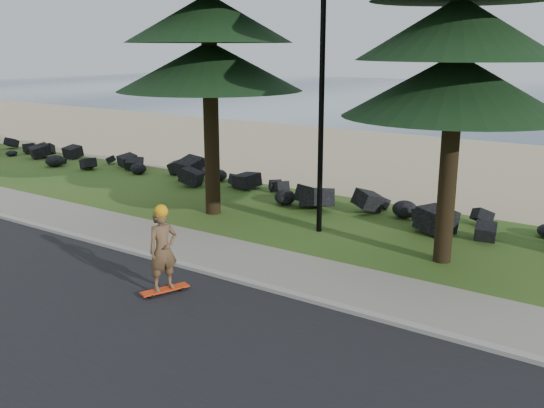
% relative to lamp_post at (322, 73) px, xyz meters
% --- Properties ---
extents(ground, '(160.00, 160.00, 0.00)m').
position_rel_lamp_post_xyz_m(ground, '(0.00, -3.20, -4.13)').
color(ground, '#305B1C').
rests_on(ground, ground).
extents(road, '(160.00, 7.00, 0.02)m').
position_rel_lamp_post_xyz_m(road, '(0.00, -7.70, -4.12)').
color(road, black).
rests_on(road, ground).
extents(kerb, '(160.00, 0.20, 0.10)m').
position_rel_lamp_post_xyz_m(kerb, '(0.00, -4.10, -4.08)').
color(kerb, '#A29D92').
rests_on(kerb, ground).
extents(sidewalk, '(160.00, 2.00, 0.08)m').
position_rel_lamp_post_xyz_m(sidewalk, '(0.00, -3.00, -4.09)').
color(sidewalk, gray).
rests_on(sidewalk, ground).
extents(beach_sand, '(160.00, 15.00, 0.01)m').
position_rel_lamp_post_xyz_m(beach_sand, '(0.00, 11.30, -4.13)').
color(beach_sand, tan).
rests_on(beach_sand, ground).
extents(seawall_boulders, '(60.00, 2.40, 1.10)m').
position_rel_lamp_post_xyz_m(seawall_boulders, '(0.00, 2.40, -4.13)').
color(seawall_boulders, black).
rests_on(seawall_boulders, ground).
extents(lamp_post, '(0.25, 0.14, 8.14)m').
position_rel_lamp_post_xyz_m(lamp_post, '(0.00, 0.00, 0.00)').
color(lamp_post, black).
rests_on(lamp_post, ground).
extents(skateboarder, '(0.57, 1.00, 1.82)m').
position_rel_lamp_post_xyz_m(skateboarder, '(-0.35, -5.42, -3.22)').
color(skateboarder, red).
rests_on(skateboarder, ground).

